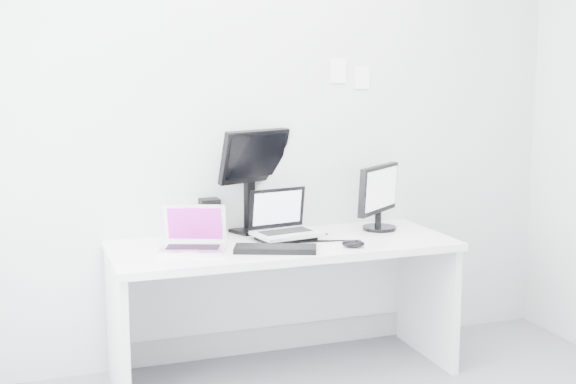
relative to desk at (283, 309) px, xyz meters
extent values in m
plane|color=silver|center=(0.00, 0.35, 0.99)|extent=(3.60, 0.00, 3.60)
cube|color=white|center=(0.00, 0.00, 0.00)|extent=(1.80, 0.70, 0.73)
cube|color=silver|center=(-0.49, -0.05, 0.48)|extent=(0.38, 0.34, 0.24)
cube|color=black|center=(-0.32, 0.28, 0.47)|extent=(0.13, 0.13, 0.20)
cube|color=silver|center=(0.03, 0.04, 0.50)|extent=(0.37, 0.31, 0.28)
cube|color=black|center=(-0.07, 0.31, 0.66)|extent=(0.46, 0.31, 0.59)
cube|color=black|center=(0.62, 0.12, 0.56)|extent=(0.44, 0.41, 0.38)
cube|color=black|center=(-0.10, -0.18, 0.38)|extent=(0.43, 0.29, 0.03)
ellipsoid|color=black|center=(0.30, -0.23, 0.38)|extent=(0.14, 0.12, 0.04)
cube|color=white|center=(0.45, 0.34, 1.26)|extent=(0.10, 0.00, 0.14)
cube|color=white|center=(0.60, 0.34, 1.22)|extent=(0.09, 0.00, 0.13)
camera|label=1|loc=(-1.27, -3.68, 1.26)|focal=47.40mm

